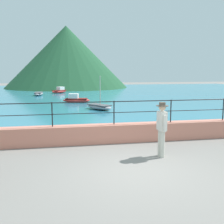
# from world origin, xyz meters

# --- Properties ---
(ground_plane) EXTENTS (120.00, 120.00, 0.00)m
(ground_plane) POSITION_xyz_m (0.00, 0.00, 0.00)
(ground_plane) COLOR slate
(promenade_wall) EXTENTS (20.00, 0.56, 0.70)m
(promenade_wall) POSITION_xyz_m (0.00, 3.20, 0.35)
(promenade_wall) COLOR tan
(promenade_wall) RESTS_ON ground
(railing) EXTENTS (18.44, 0.04, 0.90)m
(railing) POSITION_xyz_m (0.00, 3.20, 1.34)
(railing) COLOR black
(railing) RESTS_ON promenade_wall
(lake_water) EXTENTS (64.00, 44.32, 0.06)m
(lake_water) POSITION_xyz_m (0.00, 25.84, 0.03)
(lake_water) COLOR teal
(lake_water) RESTS_ON ground
(hill_main) EXTENTS (20.26, 20.26, 10.16)m
(hill_main) POSITION_xyz_m (-0.51, 40.13, 5.08)
(hill_main) COLOR #1E4C2D
(hill_main) RESTS_ON ground
(person_walking) EXTENTS (0.38, 0.57, 1.75)m
(person_walking) POSITION_xyz_m (1.11, 1.12, 0.98)
(person_walking) COLOR beige
(person_walking) RESTS_ON ground
(boat_0) EXTENTS (2.25, 2.27, 0.76)m
(boat_0) POSITION_xyz_m (-1.89, 27.77, 0.33)
(boat_0) COLOR red
(boat_0) RESTS_ON lake_water
(boat_1) EXTENTS (1.10, 2.37, 0.36)m
(boat_1) POSITION_xyz_m (-4.20, 24.52, 0.26)
(boat_1) COLOR gray
(boat_1) RESTS_ON lake_water
(boat_2) EXTENTS (2.44, 1.37, 0.76)m
(boat_2) POSITION_xyz_m (-0.58, 16.71, 0.33)
(boat_2) COLOR red
(boat_2) RESTS_ON lake_water
(boat_3) EXTENTS (1.97, 2.43, 2.35)m
(boat_3) POSITION_xyz_m (0.74, 11.93, 0.27)
(boat_3) COLOR gray
(boat_3) RESTS_ON lake_water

